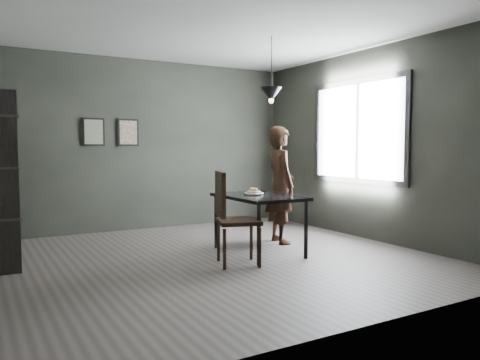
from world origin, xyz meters
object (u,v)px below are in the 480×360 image
white_plate (254,194)px  wood_chair (230,212)px  cafe_table (259,201)px  woman (280,185)px  pendant_lamp (271,94)px

white_plate → wood_chair: 0.76m
cafe_table → wood_chair: size_ratio=1.11×
woman → pendant_lamp: pendant_lamp is taller
cafe_table → wood_chair: wood_chair is taller
cafe_table → wood_chair: bearing=-150.5°
woman → wood_chair: (-1.23, -0.76, -0.21)m
white_plate → woman: size_ratio=0.14×
cafe_table → woman: woman is taller
white_plate → woman: woman is taller
white_plate → wood_chair: (-0.60, -0.45, -0.14)m
pendant_lamp → white_plate: bearing=177.6°
woman → wood_chair: 1.46m
white_plate → wood_chair: size_ratio=0.21×
white_plate → woman: 0.71m
cafe_table → pendant_lamp: 1.41m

